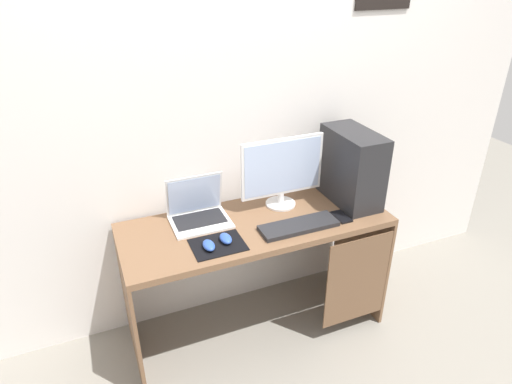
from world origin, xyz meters
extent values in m
plane|color=gray|center=(0.00, 0.00, 0.00)|extent=(8.00, 8.00, 0.00)
cube|color=silver|center=(0.00, 0.32, 1.30)|extent=(4.00, 0.04, 2.60)
cube|color=brown|center=(0.00, 0.00, 0.72)|extent=(1.44, 0.56, 0.03)
cube|color=brown|center=(-0.71, 0.00, 0.35)|extent=(0.02, 0.56, 0.70)
cube|color=brown|center=(0.71, 0.00, 0.35)|extent=(0.02, 0.56, 0.70)
cube|color=brown|center=(0.50, -0.27, 0.39)|extent=(0.40, 0.01, 0.56)
cube|color=#232326|center=(0.59, 0.02, 0.95)|extent=(0.20, 0.40, 0.42)
cylinder|color=white|center=(0.20, 0.12, 0.75)|extent=(0.17, 0.17, 0.01)
cylinder|color=white|center=(0.20, 0.12, 0.78)|extent=(0.04, 0.04, 0.07)
cube|color=white|center=(0.20, 0.11, 0.98)|extent=(0.48, 0.02, 0.33)
cube|color=#B2C6EA|center=(0.20, 0.10, 0.98)|extent=(0.45, 0.00, 0.30)
cube|color=white|center=(-0.28, 0.10, 0.75)|extent=(0.31, 0.24, 0.01)
cube|color=black|center=(-0.28, 0.12, 0.75)|extent=(0.27, 0.16, 0.00)
cube|color=white|center=(-0.28, 0.20, 0.87)|extent=(0.31, 0.05, 0.23)
cube|color=#ADC1E5|center=(-0.28, 0.19, 0.87)|extent=(0.28, 0.04, 0.21)
cube|color=#232326|center=(0.18, -0.14, 0.75)|extent=(0.42, 0.14, 0.02)
cube|color=black|center=(-0.26, -0.13, 0.74)|extent=(0.26, 0.20, 0.00)
ellipsoid|color=#2D51B2|center=(-0.21, -0.12, 0.76)|extent=(0.06, 0.10, 0.03)
ellipsoid|color=#2D51B2|center=(-0.31, -0.15, 0.76)|extent=(0.06, 0.10, 0.03)
cube|color=black|center=(0.45, -0.14, 0.74)|extent=(0.07, 0.13, 0.01)
camera|label=1|loc=(-0.78, -1.88, 1.98)|focal=31.13mm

